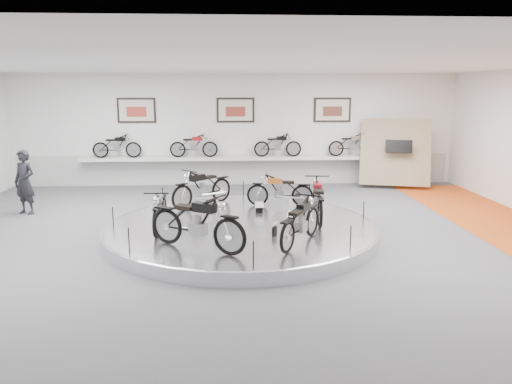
{
  "coord_description": "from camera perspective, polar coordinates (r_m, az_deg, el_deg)",
  "views": [
    {
      "loc": [
        -0.3,
        -11.09,
        3.43
      ],
      "look_at": [
        0.37,
        0.6,
        1.01
      ],
      "focal_mm": 35.0,
      "sensor_mm": 36.0,
      "label": 1
    }
  ],
  "objects": [
    {
      "name": "shelf",
      "position": [
        17.95,
        -2.3,
        3.87
      ],
      "size": [
        11.0,
        0.55,
        0.1
      ],
      "primitive_type": "cube",
      "color": "silver",
      "rests_on": "wall_back"
    },
    {
      "name": "display_panel",
      "position": [
        18.3,
        15.6,
        4.39
      ],
      "size": [
        2.56,
        1.52,
        2.3
      ],
      "primitive_type": "cube",
      "rotation": [
        -0.35,
        0.0,
        -0.26
      ],
      "color": "#9A8A60",
      "rests_on": "floor"
    },
    {
      "name": "shelf_bike_d",
      "position": [
        18.46,
        10.9,
        5.18
      ],
      "size": [
        1.22,
        0.43,
        0.73
      ],
      "primitive_type": null,
      "color": "#A7A7AC",
      "rests_on": "shelf"
    },
    {
      "name": "shelf_bike_b",
      "position": [
        17.94,
        -7.12,
        5.12
      ],
      "size": [
        1.22,
        0.43,
        0.73
      ],
      "primitive_type": null,
      "color": "maroon",
      "rests_on": "shelf"
    },
    {
      "name": "shelf_bike_a",
      "position": [
        18.32,
        -15.61,
        4.92
      ],
      "size": [
        1.22,
        0.43,
        0.73
      ],
      "primitive_type": null,
      "color": "black",
      "rests_on": "shelf"
    },
    {
      "name": "bike_a",
      "position": [
        12.15,
        7.07,
        -0.85
      ],
      "size": [
        0.78,
        1.81,
        1.04
      ],
      "primitive_type": null,
      "rotation": [
        0.0,
        0.0,
        1.48
      ],
      "color": "maroon",
      "rests_on": "display_platform"
    },
    {
      "name": "bike_b",
      "position": [
        13.55,
        2.76,
        0.24
      ],
      "size": [
        1.6,
        0.76,
        0.9
      ],
      "primitive_type": null,
      "rotation": [
        0.0,
        0.0,
        3.0
      ],
      "color": "#BD5D1B",
      "rests_on": "display_platform"
    },
    {
      "name": "bike_e",
      "position": [
        9.92,
        -6.75,
        -3.43
      ],
      "size": [
        1.97,
        1.6,
        1.12
      ],
      "primitive_type": null,
      "rotation": [
        0.0,
        0.0,
        5.71
      ],
      "color": "black",
      "rests_on": "display_platform"
    },
    {
      "name": "display_platform",
      "position": [
        11.85,
        -1.71,
        -4.41
      ],
      "size": [
        6.4,
        6.4,
        0.3
      ],
      "primitive_type": "cylinder",
      "color": "silver",
      "rests_on": "floor"
    },
    {
      "name": "platform_rim",
      "position": [
        11.82,
        -1.72,
        -3.85
      ],
      "size": [
        6.4,
        6.4,
        0.1
      ],
      "primitive_type": "torus",
      "color": "#B2B2BA",
      "rests_on": "display_platform"
    },
    {
      "name": "floor",
      "position": [
        11.61,
        -1.67,
        -5.53
      ],
      "size": [
        16.0,
        16.0,
        0.0
      ],
      "primitive_type": "plane",
      "color": "#575759",
      "rests_on": "ground"
    },
    {
      "name": "poster_left",
      "position": [
        18.34,
        -13.49,
        9.06
      ],
      "size": [
        1.35,
        0.06,
        0.88
      ],
      "primitive_type": "cube",
      "color": "beige",
      "rests_on": "wall_back"
    },
    {
      "name": "bike_f",
      "position": [
        10.23,
        5.11,
        -3.35
      ],
      "size": [
        1.35,
        1.72,
        0.97
      ],
      "primitive_type": null,
      "rotation": [
        0.0,
        0.0,
        7.32
      ],
      "color": "black",
      "rests_on": "display_platform"
    },
    {
      "name": "wall_back",
      "position": [
        18.14,
        -2.34,
        7.13
      ],
      "size": [
        16.0,
        0.0,
        16.0
      ],
      "primitive_type": "plane",
      "rotation": [
        1.57,
        0.0,
        0.0
      ],
      "color": "white",
      "rests_on": "floor"
    },
    {
      "name": "wall_front",
      "position": [
        4.34,
        0.84,
        -7.57
      ],
      "size": [
        16.0,
        0.0,
        16.0
      ],
      "primitive_type": "plane",
      "rotation": [
        -1.57,
        0.0,
        0.0
      ],
      "color": "white",
      "rests_on": "floor"
    },
    {
      "name": "ceiling",
      "position": [
        11.1,
        -1.79,
        14.6
      ],
      "size": [
        16.0,
        16.0,
        0.0
      ],
      "primitive_type": "plane",
      "rotation": [
        3.14,
        0.0,
        0.0
      ],
      "color": "white",
      "rests_on": "wall_back"
    },
    {
      "name": "dado_band",
      "position": [
        18.3,
        -2.3,
        2.59
      ],
      "size": [
        15.68,
        0.04,
        1.1
      ],
      "primitive_type": "cube",
      "color": "#BCBCBA",
      "rests_on": "floor"
    },
    {
      "name": "bike_d",
      "position": [
        11.47,
        -10.95,
        -1.96
      ],
      "size": [
        0.58,
        1.6,
        0.94
      ],
      "primitive_type": null,
      "rotation": [
        0.0,
        0.0,
        4.7
      ],
      "color": "#A7A7AC",
      "rests_on": "display_platform"
    },
    {
      "name": "poster_right",
      "position": [
        18.45,
        8.72,
        9.26
      ],
      "size": [
        1.35,
        0.06,
        0.88
      ],
      "primitive_type": "cube",
      "color": "beige",
      "rests_on": "wall_back"
    },
    {
      "name": "visitor",
      "position": [
        15.27,
        -24.92,
        1.03
      ],
      "size": [
        0.77,
        0.66,
        1.8
      ],
      "primitive_type": "imported",
      "rotation": [
        0.0,
        0.0,
        -0.41
      ],
      "color": "black",
      "rests_on": "floor"
    },
    {
      "name": "shelf_bike_c",
      "position": [
        17.99,
        2.49,
        5.22
      ],
      "size": [
        1.22,
        0.43,
        0.73
      ],
      "primitive_type": null,
      "color": "black",
      "rests_on": "shelf"
    },
    {
      "name": "bike_c",
      "position": [
        13.6,
        -6.17,
        0.53
      ],
      "size": [
        1.71,
        1.68,
        1.04
      ],
      "primitive_type": null,
      "rotation": [
        0.0,
        0.0,
        3.91
      ],
      "color": "black",
      "rests_on": "display_platform"
    },
    {
      "name": "poster_center",
      "position": [
        18.06,
        -2.36,
        9.33
      ],
      "size": [
        1.35,
        0.06,
        0.88
      ],
      "primitive_type": "cube",
      "color": "beige",
      "rests_on": "wall_back"
    }
  ]
}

